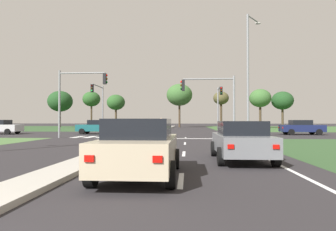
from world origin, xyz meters
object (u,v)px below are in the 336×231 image
(car_teal_fourth, at_px, (97,127))
(traffic_signal_far_right, at_px, (219,101))
(car_black_third, at_px, (147,126))
(treeline_sixth, at_px, (282,101))
(car_grey_sixth, at_px, (241,140))
(traffic_signal_near_left, at_px, (76,92))
(car_beige_second, at_px, (140,147))
(treeline_near, at_px, (60,101))
(car_red_fifth, at_px, (161,124))
(car_navy_near, at_px, (302,127))
(traffic_signal_near_right, at_px, (214,95))
(car_silver_seventh, at_px, (0,127))
(treeline_fourth, at_px, (179,95))
(traffic_signal_far_left, at_px, (99,100))
(treeline_fifth, at_px, (221,99))
(street_lamp_second, at_px, (249,70))
(treeline_third, at_px, (116,103))
(pedestrian_at_median, at_px, (161,123))
(treeline_second, at_px, (91,99))
(treeline_seventh, at_px, (260,98))

(car_teal_fourth, height_order, traffic_signal_far_right, traffic_signal_far_right)
(car_black_third, bearing_deg, treeline_sixth, -145.25)
(car_grey_sixth, xyz_separation_m, traffic_signal_near_left, (-11.79, 13.70, 3.28))
(car_beige_second, xyz_separation_m, treeline_near, (-26.41, 54.16, 4.83))
(car_beige_second, relative_size, car_red_fifth, 1.00)
(car_navy_near, relative_size, traffic_signal_near_right, 0.83)
(car_black_third, xyz_separation_m, car_silver_seventh, (-14.81, -11.24, 0.05))
(treeline_fourth, bearing_deg, traffic_signal_far_right, -77.83)
(traffic_signal_far_left, bearing_deg, traffic_signal_near_left, -82.49)
(traffic_signal_far_right, distance_m, treeline_fifth, 24.74)
(car_teal_fourth, xyz_separation_m, treeline_fifth, (17.11, 29.06, 5.20))
(street_lamp_second, distance_m, treeline_third, 37.22)
(traffic_signal_far_right, relative_size, pedestrian_at_median, 3.31)
(traffic_signal_near_right, distance_m, traffic_signal_far_right, 11.93)
(traffic_signal_near_right, relative_size, treeline_second, 0.69)
(treeline_fourth, height_order, treeline_seventh, treeline_fourth)
(car_teal_fourth, xyz_separation_m, car_grey_sixth, (12.22, -20.92, -0.02))
(traffic_signal_far_right, xyz_separation_m, street_lamp_second, (1.38, -11.15, 2.02))
(car_beige_second, relative_size, treeline_fourth, 0.46)
(car_black_third, height_order, treeline_second, treeline_second)
(car_grey_sixth, bearing_deg, car_silver_seventh, 138.96)
(traffic_signal_near_left, distance_m, treeline_fourth, 39.06)
(car_teal_fourth, relative_size, treeline_near, 0.55)
(treeline_sixth, bearing_deg, traffic_signal_near_right, -115.69)
(treeline_second, xyz_separation_m, treeline_fourth, (18.84, 1.57, 0.95))
(treeline_near, bearing_deg, pedestrian_at_median, -39.33)
(car_black_third, bearing_deg, car_beige_second, 97.64)
(car_red_fifth, relative_size, treeline_near, 0.55)
(car_silver_seventh, bearing_deg, treeline_sixth, 125.68)
(car_navy_near, height_order, street_lamp_second, street_lamp_second)
(car_teal_fourth, xyz_separation_m, treeline_fourth, (8.43, 30.90, 6.18))
(car_navy_near, height_order, treeline_sixth, treeline_sixth)
(car_beige_second, xyz_separation_m, car_grey_sixth, (3.35, 3.42, -0.03))
(car_beige_second, distance_m, car_black_third, 34.80)
(treeline_second, height_order, treeline_fourth, treeline_fourth)
(car_silver_seventh, bearing_deg, pedestrian_at_median, 123.93)
(car_black_third, relative_size, treeline_fifth, 0.61)
(car_silver_seventh, xyz_separation_m, treeline_sixth, (39.57, 28.41, 4.59))
(car_beige_second, distance_m, treeline_second, 57.27)
(car_navy_near, distance_m, treeline_fifth, 30.25)
(traffic_signal_near_left, xyz_separation_m, treeline_seventh, (23.72, 32.43, 1.68))
(car_red_fifth, bearing_deg, treeline_near, 7.94)
(car_beige_second, relative_size, car_teal_fourth, 1.01)
(car_silver_seventh, bearing_deg, car_grey_sixth, 48.96)
(car_navy_near, distance_m, car_teal_fourth, 22.26)
(traffic_signal_near_left, relative_size, pedestrian_at_median, 3.41)
(treeline_seventh, bearing_deg, treeline_fifth, 151.35)
(car_red_fifth, xyz_separation_m, treeline_second, (-14.71, -3.53, 5.27))
(car_silver_seventh, relative_size, traffic_signal_far_left, 0.72)
(car_teal_fourth, xyz_separation_m, treeline_near, (-17.53, 29.81, 4.84))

